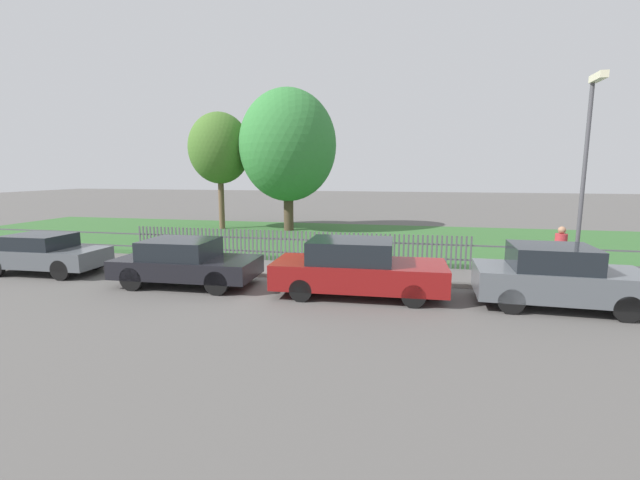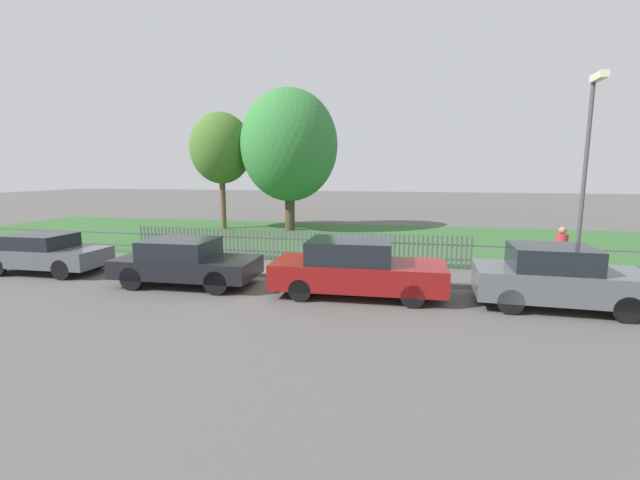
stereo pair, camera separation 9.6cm
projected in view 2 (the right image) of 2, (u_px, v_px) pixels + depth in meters
ground_plane at (269, 277)px, 13.33m from camera, size 120.00×120.00×0.00m
kerb_stone at (270, 275)px, 13.42m from camera, size 40.67×0.20×0.12m
grass_strip at (325, 238)px, 21.36m from camera, size 40.67×11.67×0.01m
park_fence at (292, 246)px, 15.67m from camera, size 40.67×0.05×1.13m
parked_car_silver_hatchback at (46, 253)px, 13.88m from camera, size 3.83×1.75×1.27m
parked_car_black_saloon at (185, 262)px, 12.39m from camera, size 4.09×1.98×1.34m
parked_car_navy_estate at (356, 268)px, 11.32m from camera, size 4.58×2.00×1.50m
parked_car_red_compact at (556, 277)px, 10.28m from camera, size 3.85×1.86×1.51m
covered_motorcycle at (360, 253)px, 14.13m from camera, size 2.05×0.86×1.00m
tree_nearest_kerb at (221, 149)px, 24.11m from camera, size 3.46×3.46×6.57m
tree_behind_motorcycle at (289, 146)px, 23.36m from camera, size 5.29×5.29×7.73m
pedestrian_near_fence at (561, 251)px, 12.68m from camera, size 0.41×0.41×1.67m
street_lamp at (588, 158)px, 11.44m from camera, size 0.20×0.79×5.75m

